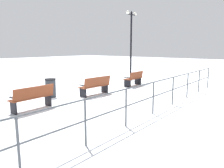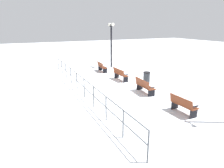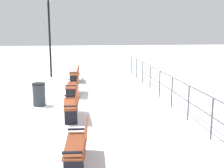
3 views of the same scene
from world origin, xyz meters
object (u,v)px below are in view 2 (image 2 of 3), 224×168
at_px(trash_bin, 147,78).
at_px(bench_second, 144,86).
at_px(bench_third, 120,74).
at_px(bench_nearest, 183,105).
at_px(lamppost_middle, 111,37).
at_px(bench_fourth, 102,67).

bearing_deg(trash_bin, bench_second, -128.54).
distance_m(bench_third, trash_bin, 2.12).
xyz_separation_m(bench_nearest, trash_bin, (1.35, 5.01, -0.01)).
height_order(bench_third, lamppost_middle, lamppost_middle).
height_order(bench_nearest, trash_bin, bench_nearest).
height_order(bench_nearest, bench_third, bench_third).
height_order(bench_fourth, lamppost_middle, lamppost_middle).
bearing_deg(trash_bin, bench_nearest, -105.04).
distance_m(bench_fourth, lamppost_middle, 3.33).
height_order(bench_second, lamppost_middle, lamppost_middle).
bearing_deg(bench_second, trash_bin, 55.19).
distance_m(bench_fourth, trash_bin, 5.22).
bearing_deg(bench_nearest, bench_third, 87.74).
height_order(bench_fourth, trash_bin, trash_bin).
bearing_deg(lamppost_middle, bench_third, -106.91).
bearing_deg(bench_third, bench_second, -92.05).
distance_m(bench_third, bench_fourth, 3.35).
distance_m(lamppost_middle, trash_bin, 6.90).
height_order(bench_second, bench_third, bench_second).
xyz_separation_m(bench_second, lamppost_middle, (1.46, 8.07, 2.53)).
bearing_deg(bench_fourth, bench_third, -83.79).
relative_size(bench_fourth, trash_bin, 1.74).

